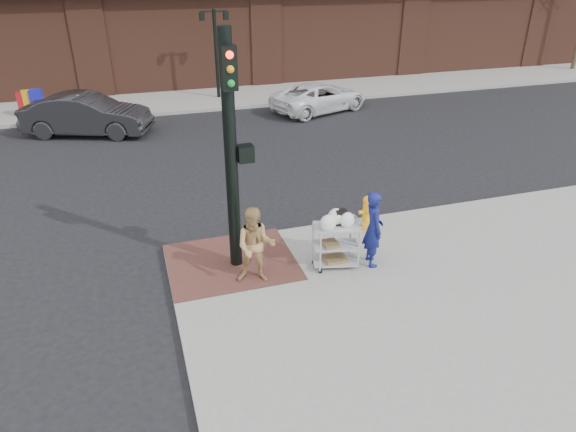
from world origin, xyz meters
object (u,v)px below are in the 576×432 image
object	(u,v)px
pedestrian_tan	(256,246)
utility_cart	(336,241)
lamp_post	(216,44)
minivan_white	(320,97)
woman_blue	(373,229)
sedan_dark	(87,115)
fire_hydrant	(367,212)
traffic_signal_pole	(232,149)

from	to	relation	value
pedestrian_tan	utility_cart	bearing A→B (deg)	19.92
lamp_post	minivan_white	bearing A→B (deg)	-40.46
pedestrian_tan	woman_blue	bearing A→B (deg)	16.04
sedan_dark	minivan_white	size ratio (longest dim) A/B	1.05
pedestrian_tan	minivan_white	world-z (taller)	pedestrian_tan
woman_blue	minivan_white	distance (m)	13.22
pedestrian_tan	utility_cart	xyz separation A→B (m)	(1.80, 0.06, -0.24)
lamp_post	sedan_dark	bearing A→B (deg)	-146.64
minivan_white	fire_hydrant	bearing A→B (deg)	145.30
sedan_dark	fire_hydrant	distance (m)	12.69
traffic_signal_pole	sedan_dark	world-z (taller)	traffic_signal_pole
fire_hydrant	minivan_white	bearing A→B (deg)	74.92
fire_hydrant	lamp_post	bearing A→B (deg)	93.74
pedestrian_tan	utility_cart	size ratio (longest dim) A/B	1.26
utility_cart	pedestrian_tan	bearing A→B (deg)	-178.20
minivan_white	traffic_signal_pole	bearing A→B (deg)	131.85
utility_cart	sedan_dark	bearing A→B (deg)	114.26
woman_blue	sedan_dark	world-z (taller)	woman_blue
woman_blue	utility_cart	xyz separation A→B (m)	(-0.80, 0.15, -0.26)
pedestrian_tan	minivan_white	size ratio (longest dim) A/B	0.37
pedestrian_tan	minivan_white	xyz separation A→B (m)	(6.21, 12.61, -0.36)
lamp_post	sedan_dark	xyz separation A→B (m)	(-5.88, -3.87, -1.83)
sedan_dark	utility_cart	xyz separation A→B (m)	(5.44, -12.06, -0.04)
woman_blue	utility_cart	bearing A→B (deg)	88.15
woman_blue	fire_hydrant	size ratio (longest dim) A/B	1.96
sedan_dark	lamp_post	bearing A→B (deg)	-36.68
sedan_dark	minivan_white	world-z (taller)	sedan_dark
lamp_post	sedan_dark	world-z (taller)	lamp_post
pedestrian_tan	minivan_white	distance (m)	14.06
fire_hydrant	pedestrian_tan	bearing A→B (deg)	-155.81
fire_hydrant	traffic_signal_pole	bearing A→B (deg)	-168.99
sedan_dark	minivan_white	distance (m)	9.86
traffic_signal_pole	pedestrian_tan	distance (m)	2.01
traffic_signal_pole	pedestrian_tan	bearing A→B (deg)	-73.07
utility_cart	traffic_signal_pole	bearing A→B (deg)	160.67
lamp_post	woman_blue	world-z (taller)	lamp_post
fire_hydrant	sedan_dark	bearing A→B (deg)	122.61
woman_blue	utility_cart	world-z (taller)	woman_blue
sedan_dark	utility_cart	bearing A→B (deg)	-135.78
lamp_post	minivan_white	distance (m)	5.58
traffic_signal_pole	minivan_white	distance (m)	13.66
minivan_white	fire_hydrant	size ratio (longest dim) A/B	5.15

